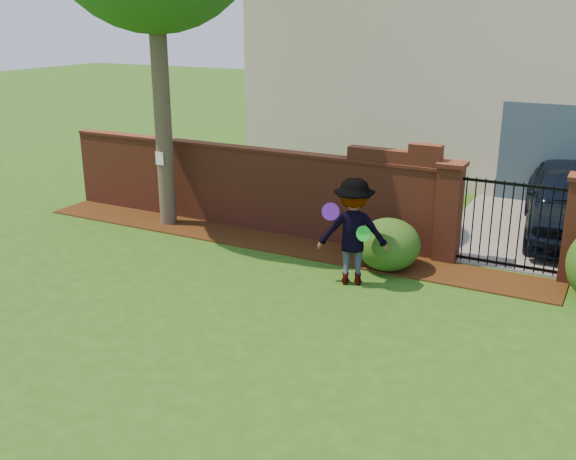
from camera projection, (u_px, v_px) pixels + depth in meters
The scene contains 13 objects.
ground at pixel (221, 316), 10.19m from camera, with size 80.00×80.00×0.01m, color #275114.
mulch_bed at pixel (272, 242), 13.41m from camera, with size 11.10×1.08×0.03m, color #331A09.
brick_wall at pixel (244, 185), 14.15m from camera, with size 8.70×0.31×2.16m.
pillar_left at pixel (449, 211), 12.19m from camera, with size 0.50×0.50×1.88m.
iron_gate at pixel (510, 225), 11.73m from camera, with size 1.78×0.03×1.60m.
driveway at pixel (538, 214), 15.36m from camera, with size 3.20×8.00×0.01m, color slate.
house at pixel (480, 59), 18.83m from camera, with size 12.40×6.40×6.30m.
car at pixel (573, 204), 13.37m from camera, with size 1.81×4.49×1.53m, color black.
paper_notice at pixel (159, 158), 14.02m from camera, with size 0.20×0.01×0.28m, color white.
shrub_left at pixel (389, 244), 11.91m from camera, with size 1.15×1.15×0.94m, color #1C4B16.
man at pixel (353, 232), 11.14m from camera, with size 1.19×0.69×1.85m, color gray.
frisbee_purple at pixel (331, 212), 10.91m from camera, with size 0.30×0.30×0.03m, color #621DB8.
frisbee_green at pixel (363, 234), 10.89m from camera, with size 0.26×0.26×0.02m, color green.
Camera 1 is at (5.25, -7.71, 4.44)m, focal length 41.42 mm.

